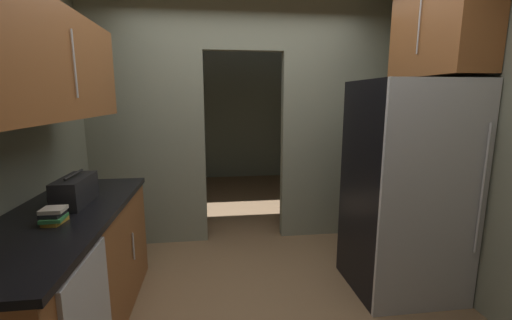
% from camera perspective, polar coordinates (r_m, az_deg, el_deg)
% --- Properties ---
extents(ground, '(20.00, 20.00, 0.00)m').
position_cam_1_polar(ground, '(2.77, 1.07, -25.02)').
color(ground, brown).
extents(kitchen_partition, '(3.30, 0.12, 2.68)m').
position_cam_1_polar(kitchen_partition, '(3.70, -2.28, 7.57)').
color(kitchen_partition, gray).
rests_on(kitchen_partition, ground).
extents(adjoining_room_shell, '(3.30, 3.17, 2.68)m').
position_cam_1_polar(adjoining_room_shell, '(5.80, -4.17, 7.89)').
color(adjoining_room_shell, gray).
rests_on(adjoining_room_shell, ground).
extents(refrigerator, '(0.82, 0.77, 1.75)m').
position_cam_1_polar(refrigerator, '(3.00, 24.29, -4.56)').
color(refrigerator, black).
rests_on(refrigerator, ground).
extents(lower_cabinet_run, '(0.68, 1.87, 0.90)m').
position_cam_1_polar(lower_cabinet_run, '(2.60, -29.90, -17.47)').
color(lower_cabinet_run, brown).
rests_on(lower_cabinet_run, ground).
extents(upper_cabinet_counterside, '(0.36, 1.69, 0.64)m').
position_cam_1_polar(upper_cabinet_counterside, '(2.33, -33.04, 13.74)').
color(upper_cabinet_counterside, brown).
extents(upper_cabinet_fridgeside, '(0.36, 0.90, 0.88)m').
position_cam_1_polar(upper_cabinet_fridgeside, '(3.19, 29.22, 20.35)').
color(upper_cabinet_fridgeside, brown).
extents(boombox, '(0.18, 0.42, 0.22)m').
position_cam_1_polar(boombox, '(2.58, -28.70, -4.64)').
color(boombox, black).
rests_on(boombox, lower_cabinet_run).
extents(book_stack, '(0.13, 0.15, 0.09)m').
position_cam_1_polar(book_stack, '(2.27, -31.44, -8.18)').
color(book_stack, gold).
rests_on(book_stack, lower_cabinet_run).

